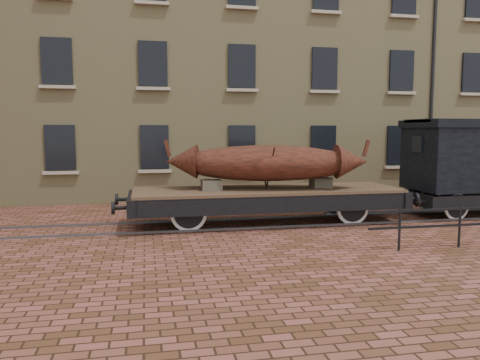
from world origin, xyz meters
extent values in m
plane|color=#4D2D1A|center=(0.00, 0.00, 0.00)|extent=(90.00, 90.00, 0.00)
cube|color=tan|center=(3.00, 10.00, 7.00)|extent=(40.00, 10.00, 14.00)
cube|color=black|center=(-6.00, 4.96, 2.20)|extent=(1.10, 0.12, 1.70)
cube|color=#B1A58D|center=(-6.00, 4.90, 1.25)|extent=(1.30, 0.18, 0.12)
cube|color=black|center=(-2.50, 4.96, 2.20)|extent=(1.10, 0.12, 1.70)
cube|color=#B1A58D|center=(-2.50, 4.90, 1.25)|extent=(1.30, 0.18, 0.12)
cube|color=black|center=(1.00, 4.96, 2.20)|extent=(1.10, 0.12, 1.70)
cube|color=#B1A58D|center=(1.00, 4.90, 1.25)|extent=(1.30, 0.18, 0.12)
cube|color=black|center=(4.50, 4.96, 2.20)|extent=(1.10, 0.12, 1.70)
cube|color=#B1A58D|center=(4.50, 4.90, 1.25)|extent=(1.30, 0.18, 0.12)
cube|color=black|center=(8.00, 4.96, 2.20)|extent=(1.10, 0.12, 1.70)
cube|color=#B1A58D|center=(8.00, 4.90, 1.25)|extent=(1.30, 0.18, 0.12)
cube|color=black|center=(11.50, 4.96, 2.20)|extent=(1.10, 0.12, 1.70)
cube|color=#B1A58D|center=(11.50, 4.90, 1.25)|extent=(1.30, 0.18, 0.12)
cube|color=black|center=(-6.00, 4.96, 5.40)|extent=(1.10, 0.12, 1.70)
cube|color=#B1A58D|center=(-6.00, 4.90, 4.45)|extent=(1.30, 0.18, 0.12)
cube|color=black|center=(-2.50, 4.96, 5.40)|extent=(1.10, 0.12, 1.70)
cube|color=#B1A58D|center=(-2.50, 4.90, 4.45)|extent=(1.30, 0.18, 0.12)
cube|color=black|center=(1.00, 4.96, 5.40)|extent=(1.10, 0.12, 1.70)
cube|color=#B1A58D|center=(1.00, 4.90, 4.45)|extent=(1.30, 0.18, 0.12)
cube|color=black|center=(4.50, 4.96, 5.40)|extent=(1.10, 0.12, 1.70)
cube|color=#B1A58D|center=(4.50, 4.90, 4.45)|extent=(1.30, 0.18, 0.12)
cube|color=black|center=(8.00, 4.96, 5.40)|extent=(1.10, 0.12, 1.70)
cube|color=#B1A58D|center=(8.00, 4.90, 4.45)|extent=(1.30, 0.18, 0.12)
cube|color=black|center=(11.50, 4.96, 5.40)|extent=(1.10, 0.12, 1.70)
cube|color=#B1A58D|center=(11.50, 4.90, 4.45)|extent=(1.30, 0.18, 0.12)
cube|color=#B1A58D|center=(-2.50, 4.90, 7.65)|extent=(1.30, 0.18, 0.12)
cube|color=#B1A58D|center=(1.00, 4.90, 7.65)|extent=(1.30, 0.18, 0.12)
cube|color=#B1A58D|center=(4.50, 4.90, 7.65)|extent=(1.30, 0.18, 0.12)
cube|color=#B1A58D|center=(8.00, 4.90, 7.65)|extent=(1.30, 0.18, 0.12)
cube|color=#B1A58D|center=(11.50, 4.90, 7.65)|extent=(1.30, 0.18, 0.12)
cylinder|color=black|center=(9.50, 4.95, 7.00)|extent=(0.14, 0.14, 14.00)
cube|color=#59595E|center=(0.00, -0.72, 0.03)|extent=(30.00, 0.08, 0.06)
cube|color=#59595E|center=(0.00, 0.72, 0.03)|extent=(30.00, 0.08, 0.06)
cylinder|color=black|center=(3.00, -3.80, 0.50)|extent=(0.06, 0.06, 1.00)
cylinder|color=black|center=(4.60, -3.80, 0.50)|extent=(0.06, 0.06, 1.00)
cube|color=brown|center=(0.77, 0.00, 1.01)|extent=(8.05, 2.36, 0.13)
cube|color=black|center=(0.77, -1.10, 0.75)|extent=(8.05, 0.17, 0.48)
cube|color=black|center=(0.77, 1.10, 0.75)|extent=(8.05, 0.17, 0.48)
cube|color=black|center=(-3.25, 0.00, 0.75)|extent=(0.24, 2.47, 0.48)
cylinder|color=black|center=(-3.55, -0.81, 0.75)|extent=(0.38, 0.11, 0.11)
cylinder|color=black|center=(-3.74, -0.81, 0.75)|extent=(0.09, 0.34, 0.34)
cylinder|color=black|center=(-3.55, 0.81, 0.75)|extent=(0.38, 0.11, 0.11)
cylinder|color=black|center=(-3.74, 0.81, 0.75)|extent=(0.09, 0.34, 0.34)
cube|color=black|center=(4.80, 0.00, 0.75)|extent=(0.24, 2.47, 0.48)
cylinder|color=black|center=(5.10, -0.81, 0.75)|extent=(0.38, 0.11, 0.11)
cylinder|color=black|center=(5.28, -0.81, 0.75)|extent=(0.09, 0.34, 0.34)
cylinder|color=black|center=(5.10, 0.81, 0.75)|extent=(0.38, 0.11, 0.11)
cylinder|color=black|center=(5.28, 0.81, 0.75)|extent=(0.09, 0.34, 0.34)
cylinder|color=black|center=(-1.70, 0.00, 0.52)|extent=(0.11, 2.04, 0.11)
cylinder|color=white|center=(-1.70, -0.72, 0.52)|extent=(1.03, 0.08, 1.03)
cylinder|color=black|center=(-1.70, -0.72, 0.52)|extent=(0.85, 0.11, 0.85)
cube|color=black|center=(-1.70, -0.85, 0.77)|extent=(0.97, 0.09, 0.11)
cylinder|color=white|center=(-1.70, 0.72, 0.52)|extent=(1.03, 0.08, 1.03)
cylinder|color=black|center=(-1.70, 0.72, 0.52)|extent=(0.85, 0.11, 0.85)
cube|color=black|center=(-1.70, 0.85, 0.77)|extent=(0.97, 0.09, 0.11)
cylinder|color=black|center=(3.24, 0.00, 0.52)|extent=(0.11, 2.04, 0.11)
cylinder|color=white|center=(3.24, -0.72, 0.52)|extent=(1.03, 0.08, 1.03)
cylinder|color=black|center=(3.24, -0.72, 0.52)|extent=(0.85, 0.11, 0.85)
cube|color=black|center=(3.24, -0.85, 0.77)|extent=(0.97, 0.09, 0.11)
cylinder|color=white|center=(3.24, 0.72, 0.52)|extent=(1.03, 0.08, 1.03)
cylinder|color=black|center=(3.24, 0.72, 0.52)|extent=(0.85, 0.11, 0.85)
cube|color=black|center=(3.24, 0.85, 0.77)|extent=(0.97, 0.09, 0.11)
cube|color=black|center=(0.77, 0.00, 0.59)|extent=(4.30, 0.06, 0.06)
cube|color=brown|center=(-0.95, 0.00, 1.22)|extent=(0.59, 0.54, 0.30)
cube|color=brown|center=(2.49, 0.00, 1.22)|extent=(0.59, 0.54, 0.30)
ellipsoid|color=maroon|center=(0.74, 0.00, 1.85)|extent=(5.67, 2.77, 1.09)
cone|color=maroon|center=(-1.78, 0.53, 1.90)|extent=(1.13, 1.20, 1.03)
cube|color=maroon|center=(-2.20, 0.62, 2.30)|extent=(0.23, 0.15, 0.52)
cone|color=maroon|center=(3.27, -0.53, 1.90)|extent=(1.13, 1.20, 1.03)
cube|color=maroon|center=(3.68, -0.62, 2.30)|extent=(0.23, 0.15, 0.52)
cylinder|color=#312518|center=(0.74, -0.44, 1.72)|extent=(0.05, 0.93, 1.32)
cylinder|color=#312518|center=(0.74, 0.44, 1.72)|extent=(0.05, 0.93, 1.32)
cube|color=black|center=(8.46, 0.98, 0.62)|extent=(5.32, 0.14, 0.40)
cube|color=black|center=(5.80, 0.00, 0.62)|extent=(0.20, 2.13, 0.40)
cylinder|color=black|center=(5.40, -0.71, 0.62)|extent=(0.07, 0.28, 0.28)
cylinder|color=black|center=(5.40, 0.71, 0.62)|extent=(0.07, 0.28, 0.28)
cylinder|color=black|center=(6.78, 0.00, 0.43)|extent=(0.09, 1.69, 0.09)
cylinder|color=white|center=(6.78, -0.72, 0.43)|extent=(0.85, 0.06, 0.85)
cylinder|color=black|center=(6.78, -0.72, 0.43)|extent=(0.70, 0.09, 0.70)
cylinder|color=white|center=(6.78, 0.72, 0.43)|extent=(0.85, 0.06, 0.85)
cylinder|color=black|center=(6.78, 0.72, 0.43)|extent=(0.70, 0.09, 0.70)
cube|color=black|center=(5.78, 0.00, 2.39)|extent=(0.07, 0.53, 0.53)
camera|label=1|loc=(-2.85, -13.69, 2.82)|focal=35.00mm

